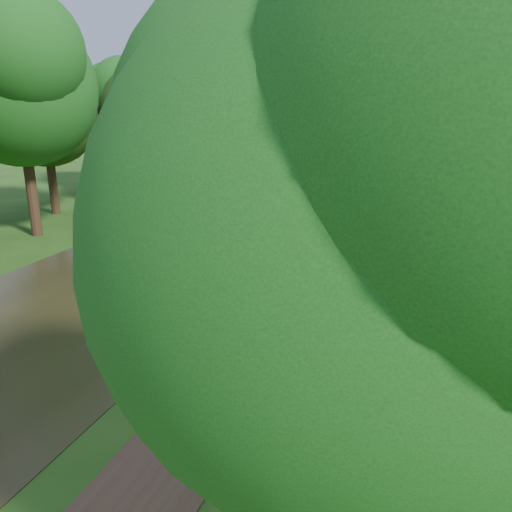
% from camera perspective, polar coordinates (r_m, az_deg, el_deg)
% --- Properties ---
extents(ground, '(100.00, 100.00, 0.00)m').
position_cam_1_polar(ground, '(19.14, 1.07, -4.03)').
color(ground, '#224D13').
rests_on(ground, ground).
extents(canal_water, '(10.00, 100.00, 0.02)m').
position_cam_1_polar(canal_water, '(21.67, -14.17, -2.00)').
color(canal_water, '#2A2612').
rests_on(canal_water, ground).
extents(towpath, '(2.20, 100.00, 0.03)m').
position_cam_1_polar(towpath, '(18.82, 4.55, -4.41)').
color(towpath, '#4A3322').
rests_on(towpath, ground).
extents(plant_boat, '(2.29, 13.52, 2.22)m').
position_cam_1_polar(plant_boat, '(20.53, -3.99, -0.10)').
color(plant_boat, silver).
rests_on(plant_boat, canal_water).
extents(tree_near_overhang, '(5.52, 5.28, 8.99)m').
position_cam_1_polar(tree_near_overhang, '(20.14, 14.78, 15.69)').
color(tree_near_overhang, '#331F11').
rests_on(tree_near_overhang, ground).
extents(tree_near_mid, '(6.90, 6.60, 9.40)m').
position_cam_1_polar(tree_near_mid, '(32.09, 18.08, 15.36)').
color(tree_near_mid, '#331F11').
rests_on(tree_near_mid, ground).
extents(tree_near_far, '(7.59, 7.26, 10.30)m').
position_cam_1_polar(tree_near_far, '(43.11, 18.01, 16.36)').
color(tree_near_far, '#331F11').
rests_on(tree_near_far, ground).
extents(tree_near_behind, '(6.44, 6.16, 8.68)m').
position_cam_1_polar(tree_near_behind, '(5.18, 12.22, 6.44)').
color(tree_near_behind, '#331F11').
rests_on(tree_near_behind, ground).
extents(tree_far_b, '(8.97, 8.58, 12.11)m').
position_cam_1_polar(tree_far_b, '(29.20, -25.56, 18.14)').
color(tree_far_b, '#331F11').
rests_on(tree_far_b, ground).
extents(tree_far_c, '(7.13, 6.82, 9.59)m').
position_cam_1_polar(tree_far_c, '(36.49, -12.69, 15.98)').
color(tree_far_c, '#331F11').
rests_on(tree_far_c, ground).
extents(tree_far_d, '(8.05, 7.70, 10.85)m').
position_cam_1_polar(tree_far_d, '(45.98, -7.59, 17.41)').
color(tree_far_d, '#331F11').
rests_on(tree_far_d, ground).
extents(tree_far_g, '(7.36, 7.04, 9.95)m').
position_cam_1_polar(tree_far_g, '(34.86, -23.03, 15.50)').
color(tree_far_g, '#331F11').
rests_on(tree_far_g, ground).
extents(tree_far_h, '(7.82, 7.48, 10.49)m').
position_cam_1_polar(tree_far_h, '(43.69, -15.56, 16.66)').
color(tree_far_h, '#331F11').
rests_on(tree_far_h, ground).
extents(second_boat, '(2.84, 6.88, 1.28)m').
position_cam_1_polar(second_boat, '(36.82, 6.10, 6.89)').
color(second_boat, black).
rests_on(second_boat, canal_water).
extents(sandwich_board, '(0.68, 0.56, 1.07)m').
position_cam_1_polar(sandwich_board, '(16.91, 2.35, -5.06)').
color(sandwich_board, red).
rests_on(sandwich_board, towpath).
extents(pedestrian_pink, '(0.62, 0.47, 1.51)m').
position_cam_1_polar(pedestrian_pink, '(39.48, 12.41, 7.65)').
color(pedestrian_pink, '#CA5374').
rests_on(pedestrian_pink, towpath).
extents(verge_plant, '(0.54, 0.51, 0.47)m').
position_cam_1_polar(verge_plant, '(23.73, 3.93, 0.69)').
color(verge_plant, '#386B20').
rests_on(verge_plant, ground).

